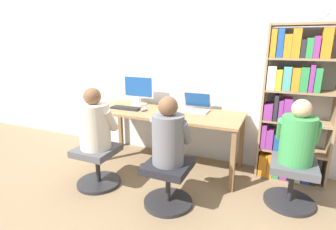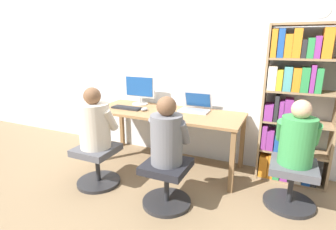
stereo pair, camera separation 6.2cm
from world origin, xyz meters
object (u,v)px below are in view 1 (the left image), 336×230
object	(u,v)px
keyboard	(126,108)
person_at_monitor	(95,123)
office_chair_left	(98,164)
office_chair_right	(168,181)
person_near_shelf	(298,136)
office_chair_side	(292,180)
desktop_monitor	(139,90)
person_at_laptop	(168,135)
desk_clock	(321,11)
laptop	(195,107)
bookshelf	(291,109)

from	to	relation	value
keyboard	person_at_monitor	xyz separation A→B (m)	(0.03, -0.65, -0.01)
office_chair_left	person_at_monitor	xyz separation A→B (m)	(0.00, 0.00, 0.46)
office_chair_right	person_near_shelf	bearing A→B (deg)	23.87
office_chair_side	person_near_shelf	distance (m)	0.45
desktop_monitor	person_near_shelf	distance (m)	2.00
person_at_laptop	desk_clock	world-z (taller)	desk_clock
person_at_laptop	person_near_shelf	bearing A→B (deg)	23.66
laptop	person_at_monitor	distance (m)	1.22
office_chair_left	keyboard	bearing A→B (deg)	92.52
office_chair_left	bookshelf	bearing A→B (deg)	26.89
office_chair_side	desktop_monitor	bearing A→B (deg)	165.40
person_near_shelf	desktop_monitor	bearing A→B (deg)	165.52
desktop_monitor	office_chair_left	world-z (taller)	desktop_monitor
desktop_monitor	person_near_shelf	size ratio (longest dim) A/B	0.74
office_chair_left	desk_clock	world-z (taller)	desk_clock
office_chair_left	person_at_laptop	world-z (taller)	person_at_laptop
person_at_monitor	office_chair_left	bearing A→B (deg)	-90.00
office_chair_left	person_at_monitor	bearing A→B (deg)	90.00
desktop_monitor	laptop	bearing A→B (deg)	-1.31
desk_clock	bookshelf	bearing A→B (deg)	157.91
desktop_monitor	person_at_laptop	bearing A→B (deg)	-48.85
person_at_laptop	desk_clock	distance (m)	1.84
keyboard	office_chair_left	size ratio (longest dim) A/B	0.82
person_at_laptop	office_chair_side	size ratio (longest dim) A/B	1.33
desktop_monitor	office_chair_side	world-z (taller)	desktop_monitor
person_at_laptop	desktop_monitor	bearing A→B (deg)	131.15
bookshelf	office_chair_right	bearing A→B (deg)	-136.06
desktop_monitor	person_near_shelf	world-z (taller)	desktop_monitor
keyboard	office_chair_side	world-z (taller)	keyboard
keyboard	office_chair_side	distance (m)	2.03
person_at_monitor	office_chair_right	bearing A→B (deg)	-2.74
laptop	office_chair_left	bearing A→B (deg)	-130.85
laptop	office_chair_side	size ratio (longest dim) A/B	0.76
desktop_monitor	office_chair_right	bearing A→B (deg)	-48.99
office_chair_side	person_near_shelf	xyz separation A→B (m)	(0.00, 0.00, 0.45)
office_chair_right	office_chair_left	bearing A→B (deg)	177.59
office_chair_left	bookshelf	distance (m)	2.18
laptop	desk_clock	distance (m)	1.61
person_near_shelf	office_chair_left	bearing A→B (deg)	-167.09
desktop_monitor	office_chair_left	bearing A→B (deg)	-90.03
person_at_laptop	office_chair_side	world-z (taller)	person_at_laptop
person_near_shelf	bookshelf	bearing A→B (deg)	96.58
desk_clock	person_at_laptop	bearing A→B (deg)	-141.70
office_chair_right	person_near_shelf	size ratio (longest dim) A/B	0.78
person_at_monitor	person_near_shelf	size ratio (longest dim) A/B	1.07
keyboard	office_chair_side	size ratio (longest dim) A/B	0.82
desktop_monitor	keyboard	xyz separation A→B (m)	(-0.03, -0.28, -0.19)
desktop_monitor	keyboard	bearing A→B (deg)	-95.99
office_chair_right	bookshelf	bearing A→B (deg)	43.94
person_near_shelf	office_chair_side	bearing A→B (deg)	-90.00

